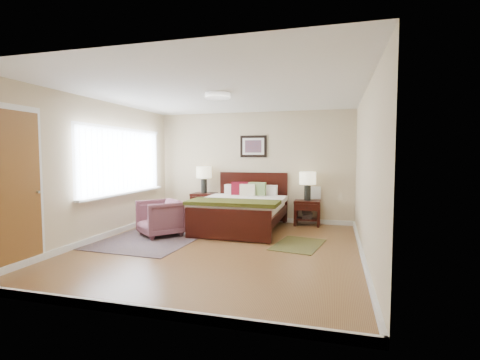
{
  "coord_description": "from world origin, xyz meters",
  "views": [
    {
      "loc": [
        1.82,
        -5.3,
        1.51
      ],
      "look_at": [
        0.09,
        1.01,
        1.05
      ],
      "focal_mm": 26.0,
      "sensor_mm": 36.0,
      "label": 1
    }
  ],
  "objects_px": {
    "lamp_right": "(308,180)",
    "rug_persian": "(155,238)",
    "armchair": "(160,218)",
    "nightstand_right": "(307,210)",
    "nightstand_left": "(204,198)",
    "bed": "(242,205)",
    "lamp_left": "(204,175)"
  },
  "relations": [
    {
      "from": "armchair",
      "to": "rug_persian",
      "type": "height_order",
      "value": "armchair"
    },
    {
      "from": "lamp_right",
      "to": "armchair",
      "type": "height_order",
      "value": "lamp_right"
    },
    {
      "from": "armchair",
      "to": "rug_persian",
      "type": "relative_size",
      "value": 0.33
    },
    {
      "from": "nightstand_left",
      "to": "rug_persian",
      "type": "height_order",
      "value": "nightstand_left"
    },
    {
      "from": "nightstand_right",
      "to": "armchair",
      "type": "distance_m",
      "value": 3.11
    },
    {
      "from": "nightstand_right",
      "to": "lamp_right",
      "type": "xyz_separation_m",
      "value": [
        0.0,
        0.01,
        0.64
      ]
    },
    {
      "from": "bed",
      "to": "armchair",
      "type": "xyz_separation_m",
      "value": [
        -1.35,
        -0.95,
        -0.17
      ]
    },
    {
      "from": "bed",
      "to": "nightstand_right",
      "type": "height_order",
      "value": "bed"
    },
    {
      "from": "bed",
      "to": "armchair",
      "type": "bearing_deg",
      "value": -144.8
    },
    {
      "from": "nightstand_right",
      "to": "rug_persian",
      "type": "xyz_separation_m",
      "value": [
        -2.6,
        -1.92,
        -0.33
      ]
    },
    {
      "from": "nightstand_right",
      "to": "rug_persian",
      "type": "distance_m",
      "value": 3.25
    },
    {
      "from": "nightstand_left",
      "to": "armchair",
      "type": "xyz_separation_m",
      "value": [
        -0.21,
        -1.71,
        -0.17
      ]
    },
    {
      "from": "nightstand_right",
      "to": "bed",
      "type": "bearing_deg",
      "value": -148.37
    },
    {
      "from": "armchair",
      "to": "bed",
      "type": "bearing_deg",
      "value": 75.71
    },
    {
      "from": "bed",
      "to": "armchair",
      "type": "relative_size",
      "value": 2.77
    },
    {
      "from": "armchair",
      "to": "rug_persian",
      "type": "bearing_deg",
      "value": -52.55
    },
    {
      "from": "bed",
      "to": "lamp_right",
      "type": "distance_m",
      "value": 1.54
    },
    {
      "from": "nightstand_left",
      "to": "armchair",
      "type": "bearing_deg",
      "value": -97.07
    },
    {
      "from": "nightstand_left",
      "to": "lamp_right",
      "type": "height_order",
      "value": "lamp_right"
    },
    {
      "from": "nightstand_left",
      "to": "nightstand_right",
      "type": "bearing_deg",
      "value": 0.23
    },
    {
      "from": "armchair",
      "to": "nightstand_right",
      "type": "bearing_deg",
      "value": 74.04
    },
    {
      "from": "nightstand_right",
      "to": "armchair",
      "type": "relative_size",
      "value": 0.74
    },
    {
      "from": "bed",
      "to": "lamp_left",
      "type": "xyz_separation_m",
      "value": [
        -1.13,
        0.78,
        0.56
      ]
    },
    {
      "from": "bed",
      "to": "nightstand_right",
      "type": "relative_size",
      "value": 3.75
    },
    {
      "from": "lamp_left",
      "to": "bed",
      "type": "bearing_deg",
      "value": -34.54
    },
    {
      "from": "bed",
      "to": "nightstand_left",
      "type": "distance_m",
      "value": 1.36
    },
    {
      "from": "nightstand_left",
      "to": "lamp_left",
      "type": "height_order",
      "value": "lamp_left"
    },
    {
      "from": "lamp_right",
      "to": "rug_persian",
      "type": "height_order",
      "value": "lamp_right"
    },
    {
      "from": "nightstand_right",
      "to": "rug_persian",
      "type": "height_order",
      "value": "nightstand_right"
    },
    {
      "from": "bed",
      "to": "rug_persian",
      "type": "bearing_deg",
      "value": -139.78
    },
    {
      "from": "bed",
      "to": "nightstand_left",
      "type": "height_order",
      "value": "bed"
    },
    {
      "from": "lamp_left",
      "to": "armchair",
      "type": "xyz_separation_m",
      "value": [
        -0.21,
        -1.73,
        -0.73
      ]
    }
  ]
}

